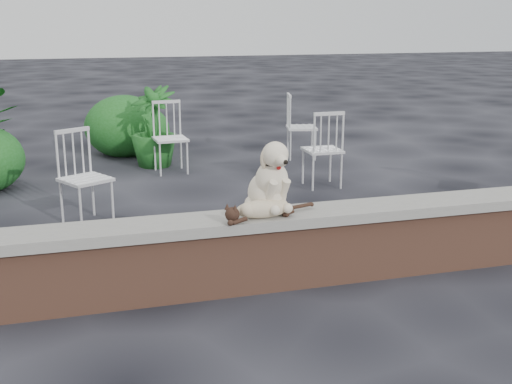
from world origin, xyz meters
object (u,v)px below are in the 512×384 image
object	(u,v)px
chair_a	(85,178)
potted_plant_b	(153,127)
chair_b	(170,138)
chair_e	(302,126)
dog	(267,175)
chair_c	(322,149)
cat	(263,208)

from	to	relation	value
chair_a	potted_plant_b	size ratio (longest dim) A/B	0.85
chair_b	chair_e	xyz separation A→B (m)	(1.98, 0.38, 0.00)
dog	chair_c	distance (m)	3.09
dog	chair_c	world-z (taller)	dog
chair_b	chair_c	bearing A→B (deg)	-40.20
potted_plant_b	chair_c	bearing A→B (deg)	-42.54
dog	chair_b	size ratio (longest dim) A/B	0.60
chair_a	chair_b	xyz separation A→B (m)	(1.14, 1.96, 0.00)
chair_e	potted_plant_b	bearing A→B (deg)	101.40
chair_a	chair_e	xyz separation A→B (m)	(3.12, 2.35, 0.00)
cat	chair_e	bearing A→B (deg)	55.18
dog	chair_a	bearing A→B (deg)	112.19
chair_a	chair_c	world-z (taller)	same
chair_a	chair_b	world-z (taller)	same
dog	potted_plant_b	world-z (taller)	dog
cat	chair_c	world-z (taller)	chair_c
chair_b	chair_e	world-z (taller)	same
chair_b	potted_plant_b	distance (m)	0.47
cat	chair_e	xyz separation A→B (m)	(1.91, 4.44, -0.19)
dog	chair_e	distance (m)	4.68
chair_b	chair_a	bearing A→B (deg)	-123.70
chair_b	chair_e	bearing A→B (deg)	7.44
chair_c	potted_plant_b	bearing A→B (deg)	-41.83
chair_c	chair_e	bearing A→B (deg)	-100.41
chair_a	chair_c	size ratio (longest dim) A/B	1.00
dog	chair_b	xyz separation A→B (m)	(-0.15, 3.90, -0.39)
chair_a	chair_e	distance (m)	3.91
dog	cat	xyz separation A→B (m)	(-0.08, -0.15, -0.21)
chair_a	chair_b	distance (m)	2.27
chair_b	potted_plant_b	bearing A→B (deg)	107.12
dog	cat	distance (m)	0.27
dog	chair_b	bearing A→B (deg)	80.69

